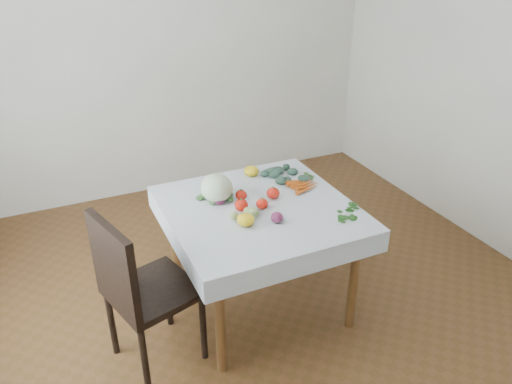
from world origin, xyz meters
The scene contains 19 objects.
ground centered at (0.00, 0.00, 0.00)m, with size 4.00×4.00×0.00m, color brown.
back_wall centered at (0.00, 2.00, 1.35)m, with size 4.00×0.04×2.70m, color white.
table centered at (0.00, 0.00, 0.65)m, with size 1.00×1.00×0.75m.
tablecloth centered at (0.00, 0.00, 0.75)m, with size 1.12×1.12×0.01m, color white.
chair centered at (-0.83, -0.20, 0.57)m, with size 0.55×0.55×0.99m.
cabbage centered at (-0.21, 0.18, 0.85)m, with size 0.20×0.20×0.18m, color beige.
tomato_a centered at (-0.12, 0.01, 0.79)m, with size 0.08×0.08×0.07m, color red.
tomato_b centered at (0.01, -0.02, 0.79)m, with size 0.07×0.07×0.07m, color red.
tomato_c centered at (0.13, 0.07, 0.79)m, with size 0.08×0.08×0.07m, color red.
tomato_d centered at (-0.06, 0.13, 0.79)m, with size 0.07×0.07×0.06m, color red.
heirloom_back centered at (0.14, 0.42, 0.79)m, with size 0.10×0.10×0.07m, color yellow.
heirloom_front centered at (-0.16, -0.16, 0.79)m, with size 0.10×0.10×0.07m, color yellow.
onion_a centered at (-0.21, 0.14, 0.79)m, with size 0.08×0.08×0.07m, color #54183E.
onion_b centered at (0.02, -0.21, 0.79)m, with size 0.07×0.07×0.06m, color #54183E.
tomatillo_cluster centered at (-0.14, -0.06, 0.78)m, with size 0.11×0.12×0.05m.
carrot_bunch centered at (0.39, 0.13, 0.77)m, with size 0.20×0.19×0.03m.
kale_bunch centered at (0.28, 0.31, 0.78)m, with size 0.28×0.27×0.04m.
basil_bunch centered at (0.46, -0.30, 0.76)m, with size 0.24×0.16×0.01m.
dill_bunch centered at (-0.19, 0.21, 0.77)m, with size 0.24×0.19×0.02m.
Camera 1 is at (-1.14, -2.43, 2.26)m, focal length 35.00 mm.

